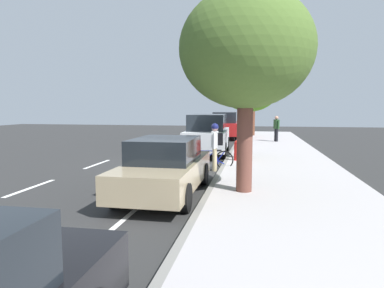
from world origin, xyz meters
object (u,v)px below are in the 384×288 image
Objects in this scene: pedestrian_on_phone at (276,127)px; parked_sedan_tan_second at (165,167)px; fire_hydrant at (237,150)px; parked_suv_silver_mid at (208,134)px; street_tree_mid_block at (250,89)px; parked_suv_red_far at (225,125)px; bicycle_at_curb at (211,159)px; street_tree_far_end at (253,87)px; street_tree_near_cyclist at (246,50)px; cyclist_with_backpack at (216,142)px.

parked_sedan_tan_second is at bearing -104.60° from pedestrian_on_phone.
parked_suv_silver_mid is at bearing 122.64° from fire_hydrant.
street_tree_mid_block is (2.04, 6.11, 2.35)m from parked_sedan_tan_second.
parked_suv_silver_mid is at bearing -90.46° from parked_suv_red_far.
parked_suv_silver_mid reaches higher than parked_sedan_tan_second.
bicycle_at_curb is at bearing -87.36° from parked_suv_red_far.
bicycle_at_curb is 2.06× the size of fire_hydrant.
street_tree_far_end is (2.03, 10.77, 2.92)m from parked_suv_silver_mid.
street_tree_near_cyclist reaches higher than pedestrian_on_phone.
parked_suv_red_far is 2.75× the size of bicycle_at_curb.
street_tree_mid_block is at bearing 54.70° from bicycle_at_curb.
pedestrian_on_phone is (1.62, -4.66, -2.89)m from street_tree_far_end.
bicycle_at_curb is at bearing 109.67° from street_tree_near_cyclist.
parked_suv_silver_mid is 3.44m from street_tree_mid_block.
bicycle_at_curb is 5.30m from street_tree_near_cyclist.
street_tree_mid_block is (0.00, 5.78, -0.65)m from street_tree_near_cyclist.
street_tree_mid_block reaches higher than cyclist_with_backpack.
street_tree_mid_block is at bearing -90.00° from street_tree_far_end.
street_tree_far_end is at bearing 79.32° from parked_suv_silver_mid.
parked_suv_silver_mid is 2.73× the size of cyclist_with_backpack.
street_tree_near_cyclist is 18.40m from street_tree_far_end.
street_tree_mid_block is 8.38m from pedestrian_on_phone.
bicycle_at_curb is at bearing -80.15° from parked_suv_silver_mid.
street_tree_far_end is at bearing 87.92° from fire_hydrant.
parked_sedan_tan_second is at bearing -170.69° from street_tree_near_cyclist.
pedestrian_on_phone is (2.77, 10.35, -0.01)m from cyclist_with_backpack.
fire_hydrant is (-2.10, -8.53, -0.51)m from pedestrian_on_phone.
cyclist_with_backpack is at bearing -63.46° from bicycle_at_curb.
fire_hydrant reaches higher than bicycle_at_curb.
street_tree_mid_block is 4.76× the size of fire_hydrant.
street_tree_mid_block reaches higher than bicycle_at_curb.
parked_suv_silver_mid is 2.92m from fire_hydrant.
parked_suv_silver_mid is 1.19× the size of street_tree_mid_block.
parked_sedan_tan_second is at bearing -103.50° from cyclist_with_backpack.
bicycle_at_curb is 0.99× the size of cyclist_with_backpack.
pedestrian_on_phone is at bearing 78.48° from street_tree_mid_block.
fire_hydrant is at bearing -82.56° from parked_suv_red_far.
parked_sedan_tan_second is at bearing -90.29° from parked_suv_red_far.
fire_hydrant is at bearing 56.80° from bicycle_at_curb.
parked_suv_silver_mid is 7.12m from pedestrian_on_phone.
street_tree_far_end reaches higher than parked_sedan_tan_second.
street_tree_far_end is at bearing 90.00° from street_tree_near_cyclist.
parked_suv_red_far is 5.68× the size of fire_hydrant.
parked_suv_red_far is 1.19× the size of street_tree_mid_block.
street_tree_near_cyclist is at bearing -83.25° from parked_suv_red_far.
street_tree_far_end reaches higher than fire_hydrant.
parked_suv_silver_mid is at bearing -120.87° from pedestrian_on_phone.
bicycle_at_curb is at bearing 80.87° from parked_sedan_tan_second.
parked_suv_red_far is 11.13m from street_tree_mid_block.
parked_sedan_tan_second is 2.54× the size of bicycle_at_curb.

